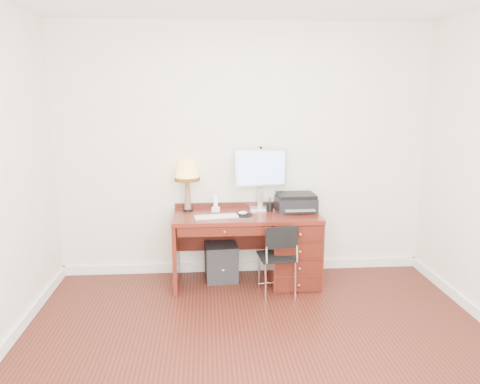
{
  "coord_description": "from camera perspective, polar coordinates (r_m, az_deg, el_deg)",
  "views": [
    {
      "loc": [
        -0.41,
        -3.25,
        1.98
      ],
      "look_at": [
        -0.08,
        1.2,
        1.03
      ],
      "focal_mm": 35.0,
      "sensor_mm": 36.0,
      "label": 1
    }
  ],
  "objects": [
    {
      "name": "pen_cup",
      "position": [
        4.94,
        3.65,
        -1.78
      ],
      "size": [
        0.07,
        0.07,
        0.09
      ],
      "primitive_type": "cylinder",
      "color": "black",
      "rests_on": "desk"
    },
    {
      "name": "desk",
      "position": [
        4.96,
        4.5,
        -6.36
      ],
      "size": [
        1.5,
        0.67,
        0.75
      ],
      "color": "#5E1D13",
      "rests_on": "ground"
    },
    {
      "name": "room_shell",
      "position": [
        4.35,
        1.67,
        -14.24
      ],
      "size": [
        4.0,
        4.0,
        4.0
      ],
      "color": "white",
      "rests_on": "ground"
    },
    {
      "name": "keyboard",
      "position": [
        4.7,
        -2.91,
        -3.0
      ],
      "size": [
        0.45,
        0.19,
        0.02
      ],
      "primitive_type": "cube",
      "rotation": [
        0.0,
        0.0,
        0.15
      ],
      "color": "white",
      "rests_on": "desk"
    },
    {
      "name": "printer",
      "position": [
        4.98,
        6.83,
        -1.23
      ],
      "size": [
        0.42,
        0.33,
        0.18
      ],
      "rotation": [
        0.0,
        0.0,
        0.04
      ],
      "color": "black",
      "rests_on": "desk"
    },
    {
      "name": "chair",
      "position": [
        4.6,
        4.67,
        -7.38
      ],
      "size": [
        0.38,
        0.38,
        0.74
      ],
      "rotation": [
        0.0,
        0.0,
        0.1
      ],
      "color": "black",
      "rests_on": "ground"
    },
    {
      "name": "ground",
      "position": [
        3.83,
        2.68,
        -19.09
      ],
      "size": [
        4.0,
        4.0,
        0.0
      ],
      "primitive_type": "plane",
      "color": "#36130C",
      "rests_on": "ground"
    },
    {
      "name": "equipment_box",
      "position": [
        5.08,
        -2.31,
        -8.52
      ],
      "size": [
        0.36,
        0.36,
        0.39
      ],
      "primitive_type": "cube",
      "rotation": [
        0.0,
        0.0,
        0.08
      ],
      "color": "black",
      "rests_on": "ground"
    },
    {
      "name": "leg_lamp",
      "position": [
        4.9,
        -6.48,
        2.25
      ],
      "size": [
        0.27,
        0.27,
        0.54
      ],
      "color": "black",
      "rests_on": "desk"
    },
    {
      "name": "mouse_pad",
      "position": [
        4.78,
        0.32,
        -2.69
      ],
      "size": [
        0.21,
        0.21,
        0.04
      ],
      "color": "black",
      "rests_on": "desk"
    },
    {
      "name": "monitor",
      "position": [
        4.98,
        2.59,
        2.55
      ],
      "size": [
        0.56,
        0.21,
        0.64
      ],
      "rotation": [
        0.0,
        0.0,
        0.14
      ],
      "color": "silver",
      "rests_on": "desk"
    },
    {
      "name": "phone",
      "position": [
        4.93,
        -2.97,
        -1.73
      ],
      "size": [
        0.09,
        0.09,
        0.18
      ],
      "rotation": [
        0.0,
        0.0,
        -0.07
      ],
      "color": "white",
      "rests_on": "desk"
    }
  ]
}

